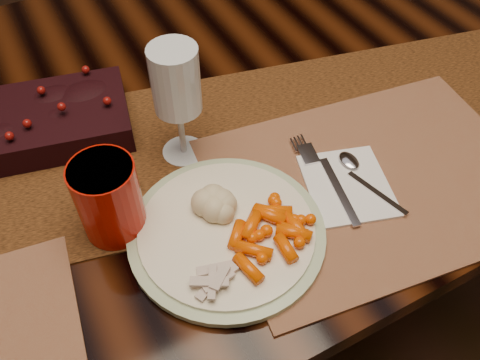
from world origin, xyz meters
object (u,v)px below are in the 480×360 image
placemat_main (374,180)px  red_cup (109,199)px  dining_table (189,228)px  napkin (347,185)px  centerpiece (26,121)px  turkey_shreds (208,277)px  wine_glass (179,106)px  mashed_potatoes (219,199)px  dinner_plate (227,232)px  baby_carrots (267,236)px

placemat_main → red_cup: size_ratio=4.05×
dining_table → napkin: size_ratio=12.28×
centerpiece → napkin: bearing=-40.0°
dining_table → turkey_shreds: turkey_shreds is taller
wine_glass → red_cup: bearing=-147.8°
centerpiece → placemat_main: 0.58m
centerpiece → placemat_main: centerpiece is taller
dining_table → mashed_potatoes: (-0.03, -0.25, 0.41)m
centerpiece → red_cup: 0.26m
wine_glass → centerpiece: bearing=144.4°
dining_table → napkin: 0.51m
red_cup → turkey_shreds: bearing=-63.6°
dinner_plate → napkin: bearing=-1.6°
dinner_plate → turkey_shreds: bearing=-133.3°
baby_carrots → placemat_main: bearing=7.9°
placemat_main → wine_glass: wine_glass is taller
napkin → wine_glass: (-0.19, 0.19, 0.10)m
dinner_plate → wine_glass: (0.01, 0.18, 0.09)m
baby_carrots → mashed_potatoes: size_ratio=1.56×
dining_table → napkin: bearing=-60.8°
napkin → dining_table: bearing=136.1°
mashed_potatoes → napkin: size_ratio=0.49×
baby_carrots → wine_glass: 0.24m
mashed_potatoes → turkey_shreds: size_ratio=0.97×
dinner_plate → red_cup: 0.17m
placemat_main → wine_glass: (-0.24, 0.20, 0.10)m
napkin → wine_glass: 0.29m
napkin → wine_glass: bearing=152.7°
mashed_potatoes → turkey_shreds: bearing=-123.5°
dining_table → red_cup: 0.52m
turkey_shreds → red_cup: (-0.08, 0.15, 0.04)m
centerpiece → wine_glass: size_ratio=1.64×
mashed_potatoes → wine_glass: wine_glass is taller
baby_carrots → wine_glass: size_ratio=0.55×
placemat_main → mashed_potatoes: 0.25m
centerpiece → dinner_plate: bearing=-59.1°
dining_table → dinner_plate: (-0.04, -0.29, 0.39)m
centerpiece → placemat_main: size_ratio=0.67×
placemat_main → wine_glass: size_ratio=2.46×
dinner_plate → napkin: 0.21m
mashed_potatoes → dining_table: bearing=82.9°
napkin → wine_glass: wine_glass is taller
baby_carrots → red_cup: (-0.18, 0.13, 0.04)m
mashed_potatoes → baby_carrots: bearing=-68.3°
red_cup → wine_glass: (0.15, 0.09, 0.04)m
dining_table → baby_carrots: 0.53m
dining_table → placemat_main: 0.53m
turkey_shreds → napkin: size_ratio=0.51×
dining_table → wine_glass: size_ratio=8.85×
centerpiece → mashed_potatoes: 0.37m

